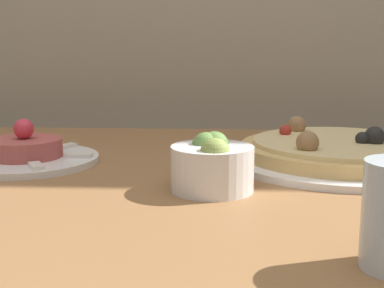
# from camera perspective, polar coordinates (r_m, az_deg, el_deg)

# --- Properties ---
(dining_table) EXTENTS (1.09, 0.80, 0.77)m
(dining_table) POSITION_cam_1_polar(r_m,az_deg,el_deg) (0.82, -3.44, -10.97)
(dining_table) COLOR olive
(dining_table) RESTS_ON ground_plane
(pizza_plate) EXTENTS (0.37, 0.37, 0.06)m
(pizza_plate) POSITION_cam_1_polar(r_m,az_deg,el_deg) (0.87, 15.64, -0.84)
(pizza_plate) COLOR white
(pizza_plate) RESTS_ON dining_table
(tartare_plate) EXTENTS (0.23, 0.23, 0.07)m
(tartare_plate) POSITION_cam_1_polar(r_m,az_deg,el_deg) (0.87, -17.37, -1.02)
(tartare_plate) COLOR white
(tartare_plate) RESTS_ON dining_table
(small_bowl) EXTENTS (0.11, 0.11, 0.07)m
(small_bowl) POSITION_cam_1_polar(r_m,az_deg,el_deg) (0.68, 2.17, -2.11)
(small_bowl) COLOR white
(small_bowl) RESTS_ON dining_table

